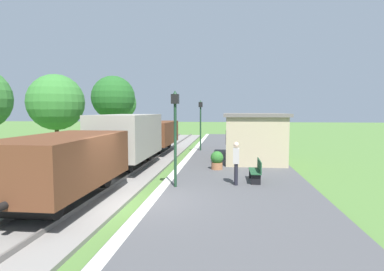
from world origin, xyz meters
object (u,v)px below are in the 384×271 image
Objects in this scene: bench_near_hut at (256,170)px; lamp_post_near at (175,121)px; station_hut at (253,136)px; lamp_post_far at (201,116)px; freight_train at (127,142)px; bench_down_platform at (244,145)px; tree_field_left at (113,98)px; tree_field_distant at (121,104)px; potted_planter at (217,160)px; person_waiting at (236,161)px; tree_trackside_far at (56,102)px.

lamp_post_near is (-3.19, -1.28, 2.08)m from bench_near_hut.
lamp_post_far reaches higher than station_hut.
station_hut is at bearing 23.70° from freight_train.
bench_down_platform is (6.48, 6.84, -0.78)m from freight_train.
tree_field_left reaches higher than lamp_post_near.
freight_train is 5.24× the size of lamp_post_near.
bench_near_hut is 0.25× the size of tree_field_distant.
lamp_post_far is at bearing 175.84° from bench_down_platform.
potted_planter is 7.96m from lamp_post_far.
person_waiting is 11.17m from lamp_post_far.
freight_train is 21.18× the size of potted_planter.
tree_field_left is (-12.61, 10.77, 2.80)m from station_hut.
freight_train is 11.35× the size of person_waiting.
person_waiting is 21.14m from tree_field_left.
station_hut is 6.12m from bench_near_hut.
freight_train is at bearing -156.30° from station_hut.
tree_field_distant reaches higher than station_hut.
station_hut is 3.39× the size of person_waiting.
freight_train is at bearing -70.13° from tree_field_distant.
person_waiting is at bearing -75.20° from potted_planter.
lamp_post_near is (-1.47, -3.87, 2.08)m from potted_planter.
station_hut reaches higher than bench_down_platform.
lamp_post_near is at bearing -115.62° from station_hut.
station_hut is at bearing -49.37° from lamp_post_far.
person_waiting is 0.29× the size of tree_field_distant.
bench_near_hut is 0.88× the size of person_waiting.
tree_field_left is (0.92, 8.81, 0.68)m from tree_trackside_far.
station_hut is at bearing -97.96° from person_waiting.
station_hut is 6.83m from person_waiting.
lamp_post_far is (-3.19, 0.23, 2.08)m from bench_down_platform.
lamp_post_far is at bearing -75.83° from person_waiting.
person_waiting is 0.26× the size of tree_field_left.
station_hut is 1.57× the size of lamp_post_near.
station_hut reaches higher than person_waiting.
lamp_post_far is at bearing 90.00° from lamp_post_near.
person_waiting is at bearing -77.81° from lamp_post_far.
bench_down_platform is 10.62m from person_waiting.
tree_field_left is at bearing -76.65° from tree_field_distant.
tree_trackside_far is (-12.36, 8.67, 2.59)m from person_waiting.
bench_down_platform is 13.70m from tree_trackside_far.
tree_field_left reaches higher than freight_train.
lamp_post_far is (-3.19, 10.13, 2.08)m from bench_near_hut.
tree_field_distant is at bearing 128.52° from lamp_post_far.
station_hut is 1.57× the size of lamp_post_far.
tree_trackside_far reaches higher than lamp_post_far.
potted_planter is 0.16× the size of tree_trackside_far.
lamp_post_near is (-3.51, -7.32, 1.15)m from station_hut.
lamp_post_near is (-2.33, -0.61, 1.62)m from person_waiting.
freight_train is 7.91m from lamp_post_far.
tree_field_distant is (-13.90, 13.69, 3.31)m from bench_down_platform.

